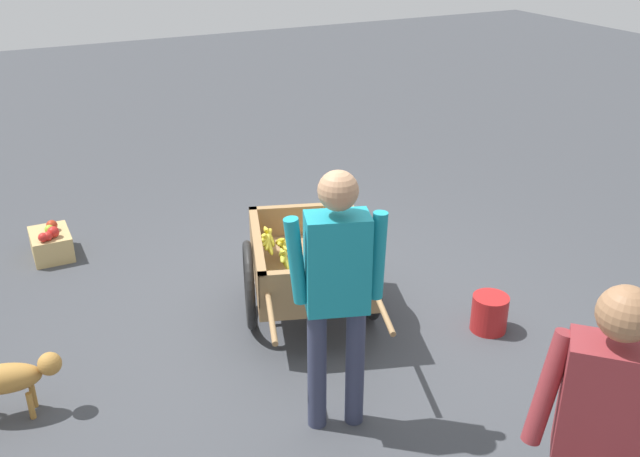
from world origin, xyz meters
The scene contains 7 objects.
ground_plane centered at (0.00, 0.00, 0.00)m, with size 24.00×24.00×0.00m, color #3D3F44.
fruit_cart centered at (0.09, 0.09, 0.44)m, with size 1.80×1.24×0.73m.
vendor_person centered at (-0.99, 0.44, 0.95)m, with size 0.30×0.53×1.59m.
cyclist_person centered at (-2.47, 0.05, 0.94)m, with size 0.39×0.44×1.57m.
dog centered at (-0.09, 2.13, 0.27)m, with size 0.27×0.66×0.40m.
plastic_bucket centered at (-0.60, -1.00, 0.14)m, with size 0.26×0.26×0.27m, color #B21E1E.
mixed_fruit_crate centered at (2.00, 1.66, 0.12)m, with size 0.44×0.32×0.32m.
Camera 1 is at (-3.92, 1.99, 2.82)m, focal length 39.59 mm.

